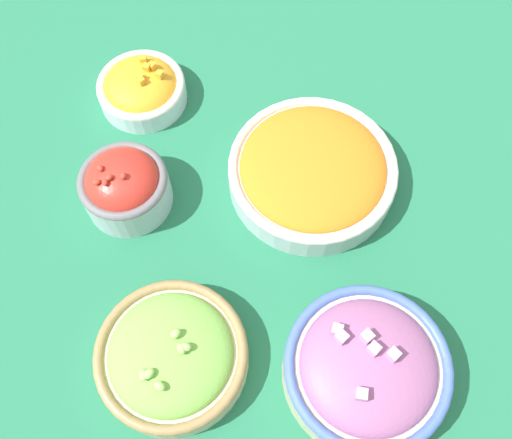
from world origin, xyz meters
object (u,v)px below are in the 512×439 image
Objects in this scene: bowl_red_onion at (367,368)px; bowl_lettuce at (172,355)px; bowl_cherry_tomatoes at (125,185)px; bowl_squash at (142,88)px; bowl_carrots at (312,170)px.

bowl_red_onion is 0.22m from bowl_lettuce.
bowl_lettuce is at bearing 12.84° from bowl_cherry_tomatoes.
bowl_cherry_tomatoes is at bearing -7.46° from bowl_squash.
bowl_squash is at bearing -175.80° from bowl_lettuce.
bowl_lettuce is (0.22, -0.19, -0.00)m from bowl_carrots.
bowl_lettuce is (-0.04, -0.21, -0.01)m from bowl_red_onion.
bowl_cherry_tomatoes is 0.22m from bowl_lettuce.
bowl_carrots is 1.77× the size of bowl_squash.
bowl_carrots is at bearing -175.15° from bowl_red_onion.
bowl_red_onion is (0.26, 0.02, 0.00)m from bowl_carrots.
bowl_squash is 1.10× the size of bowl_cherry_tomatoes.
bowl_squash is (-0.16, -0.22, -0.00)m from bowl_carrots.
bowl_red_onion reaches higher than bowl_lettuce.
bowl_carrots is at bearing 138.94° from bowl_lettuce.
bowl_cherry_tomatoes reaches higher than bowl_red_onion.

